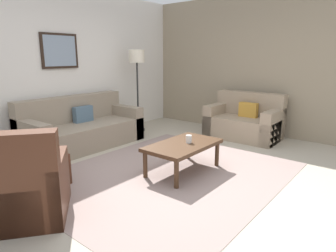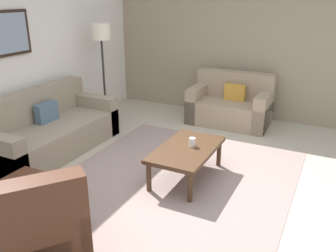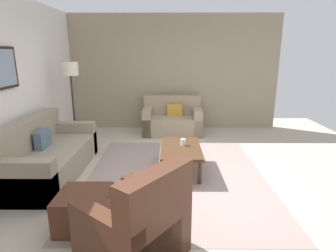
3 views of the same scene
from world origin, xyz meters
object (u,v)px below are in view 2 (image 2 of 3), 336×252
armchair_leather (35,239)px  coffee_table (187,152)px  couch_loveseat (231,106)px  ottoman (27,200)px  couch_main (46,131)px  lamp_standing (102,42)px  framed_artwork (8,33)px  cup (192,142)px

armchair_leather → coffee_table: 2.06m
couch_loveseat → ottoman: size_ratio=2.46×
couch_main → coffee_table: size_ratio=1.90×
couch_main → ottoman: size_ratio=3.73×
lamp_standing → framed_artwork: bearing=162.8°
ottoman → framed_artwork: (1.32, 1.47, 1.47)m
couch_main → ottoman: 1.71m
couch_loveseat → lamp_standing: bearing=115.2°
framed_artwork → armchair_leather: bearing=-130.7°
armchair_leather → lamp_standing: 3.86m
couch_loveseat → framed_artwork: framed_artwork is taller
couch_loveseat → coffee_table: (-2.25, -0.12, 0.06)m
armchair_leather → coffee_table: (2.01, -0.47, 0.05)m
armchair_leather → framed_artwork: 3.12m
coffee_table → couch_loveseat: bearing=3.0°
couch_main → lamp_standing: bearing=-1.1°
couch_loveseat → ottoman: bearing=164.9°
couch_loveseat → cup: (-2.17, -0.16, 0.16)m
cup → couch_loveseat: bearing=4.1°
armchair_leather → cup: armchair_leather is taller
couch_loveseat → armchair_leather: (-4.25, 0.36, 0.00)m
coffee_table → cup: cup is taller
armchair_leather → framed_artwork: size_ratio=1.61×
armchair_leather → framed_artwork: (1.83, 2.13, 1.36)m
lamp_standing → framed_artwork: 1.56m
couch_loveseat → ottoman: 3.88m
couch_main → framed_artwork: framed_artwork is taller
coffee_table → framed_artwork: framed_artwork is taller
ottoman → coffee_table: 1.88m
coffee_table → cup: size_ratio=10.23×
cup → ottoman: bearing=143.5°
coffee_table → lamp_standing: 2.71m
couch_loveseat → ottoman: (-3.75, 1.01, -0.10)m
ottoman → lamp_standing: 3.21m
ottoman → couch_main: bearing=37.7°
couch_loveseat → armchair_leather: size_ratio=1.23×
cup → framed_artwork: bearing=95.5°
couch_loveseat → lamp_standing: (-0.96, 2.03, 1.11)m
lamp_standing → couch_loveseat: bearing=-64.8°
lamp_standing → couch_main: bearing=178.9°
couch_loveseat → framed_artwork: (-2.42, 2.48, 1.37)m
armchair_leather → lamp_standing: (3.30, 1.67, 1.10)m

